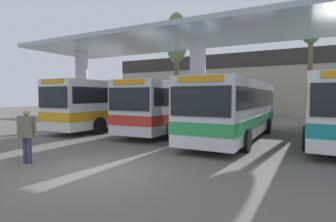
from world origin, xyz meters
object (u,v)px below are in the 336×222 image
Objects in this scene: transit_bus_center_bay at (177,104)px; pedestrian_waiting at (27,131)px; poplar_tree_behind_right at (177,41)px; poplar_tree_behind_left at (311,20)px; transit_bus_left_bay at (121,103)px; transit_bus_right_bay at (236,107)px; parked_car_street at (236,108)px.

transit_bus_center_bay reaches higher than pedestrian_waiting.
poplar_tree_behind_right is (-1.61, 14.55, 5.83)m from pedestrian_waiting.
poplar_tree_behind_left is (7.68, 7.20, 6.26)m from transit_bus_center_bay.
transit_bus_left_bay is at bearing -115.87° from poplar_tree_behind_right.
transit_bus_center_bay is at bearing -177.44° from transit_bus_left_bay.
poplar_tree_behind_right is at bearing 71.71° from pedestrian_waiting.
poplar_tree_behind_right reaches higher than transit_bus_right_bay.
transit_bus_right_bay is at bearing -111.59° from poplar_tree_behind_left.
transit_bus_center_bay is 2.64× the size of parked_car_street.
transit_bus_right_bay is at bearing -42.78° from poplar_tree_behind_right.
poplar_tree_behind_left reaches higher than transit_bus_left_bay.
transit_bus_left_bay is at bearing -148.83° from poplar_tree_behind_left.
transit_bus_right_bay is 9.86m from pedestrian_waiting.
transit_bus_left_bay is at bearing -8.28° from transit_bus_right_bay.
poplar_tree_behind_right is 11.57m from parked_car_street.
transit_bus_center_bay reaches higher than parked_car_street.
transit_bus_right_bay is (8.75, -1.34, -0.10)m from transit_bus_left_bay.
transit_bus_center_bay is 1.06× the size of transit_bus_right_bay.
transit_bus_right_bay is at bearing -75.77° from parked_car_street.
parked_car_street is (-7.13, 6.78, -7.04)m from poplar_tree_behind_left.
transit_bus_left_bay is 15.07m from parked_car_street.
poplar_tree_behind_left is (8.33, 17.26, 6.89)m from pedestrian_waiting.
pedestrian_waiting is 0.43× the size of parked_car_street.
pedestrian_waiting is 20.37m from poplar_tree_behind_left.
transit_bus_left_bay reaches higher than transit_bus_right_bay.
transit_bus_center_bay is at bearing -63.24° from poplar_tree_behind_right.
transit_bus_right_bay reaches higher than parked_car_street.
poplar_tree_behind_right reaches higher than transit_bus_center_bay.
pedestrian_waiting is (-0.65, -10.06, -0.63)m from transit_bus_center_bay.
poplar_tree_behind_left is (3.45, 8.72, 6.30)m from transit_bus_right_bay.
transit_bus_right_bay is 10.28m from poplar_tree_behind_right.
parked_car_street reaches higher than pedestrian_waiting.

